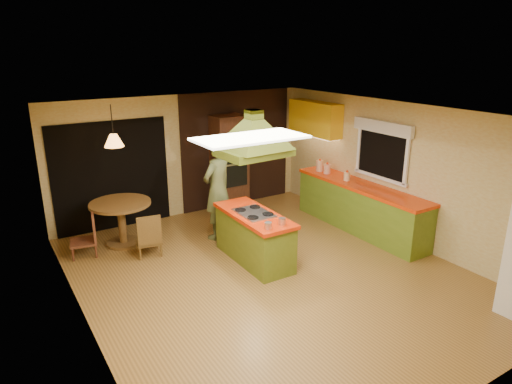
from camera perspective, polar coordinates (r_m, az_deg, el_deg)
ground at (r=7.29m, az=1.88°, el=-10.20°), size 6.50×6.50×0.00m
room_walls at (r=6.79m, az=1.99°, el=-0.85°), size 5.50×6.50×6.50m
ceiling_plane at (r=6.49m, az=2.11°, el=9.65°), size 6.50×6.50×0.00m
brick_panel at (r=10.07m, az=-2.40°, el=5.40°), size 2.64×0.03×2.50m
nook_opening at (r=9.12m, az=-17.56°, el=1.93°), size 2.20×0.03×2.10m
right_counter at (r=8.97m, az=12.84°, el=-1.86°), size 0.62×3.05×0.92m
upper_cabinets at (r=9.84m, az=7.36°, el=9.13°), size 0.34×1.40×0.70m
window_right at (r=8.67m, az=15.53°, el=6.23°), size 0.12×1.35×1.06m
fluor_panel at (r=4.91m, az=-0.70°, el=6.78°), size 1.20×0.60×0.03m
kitchen_island at (r=7.55m, az=-0.24°, el=-5.59°), size 0.68×1.65×0.85m
range_hood at (r=7.02m, az=-0.26°, el=8.22°), size 1.11×0.83×0.80m
man at (r=8.30m, az=-4.82°, el=0.40°), size 0.81×0.69×1.88m
wall_oven at (r=9.71m, az=-3.39°, el=3.56°), size 0.69×0.61×2.05m
dining_table at (r=8.43m, az=-16.51°, el=-2.75°), size 1.07×1.07×0.80m
chair_left at (r=8.27m, az=-20.87°, el=-4.93°), size 0.50×0.50×0.78m
chair_near at (r=7.98m, az=-13.36°, el=-5.09°), size 0.48×0.48×0.76m
pendant_lamp at (r=8.07m, az=-17.35°, el=6.17°), size 0.42×0.42×0.21m
canister_large at (r=9.60m, az=7.97°, el=3.26°), size 0.19×0.19×0.22m
canister_medium at (r=9.43m, az=8.88°, el=2.87°), size 0.18×0.18×0.19m
canister_small at (r=9.02m, az=11.29°, el=1.93°), size 0.14×0.14×0.16m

